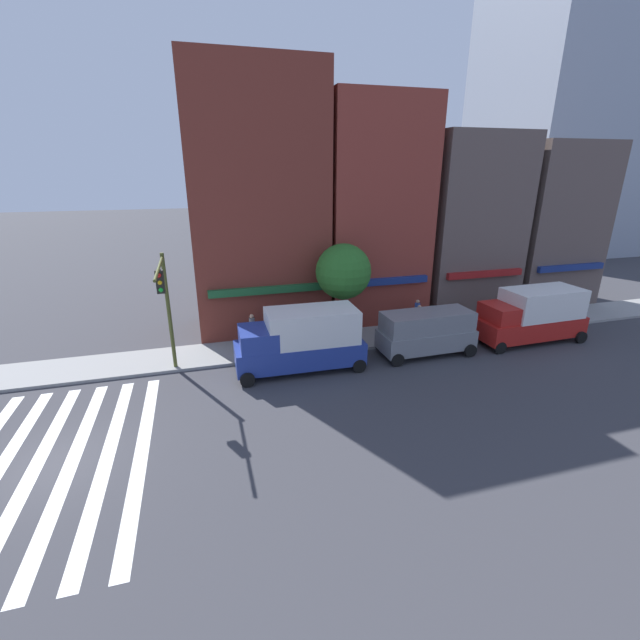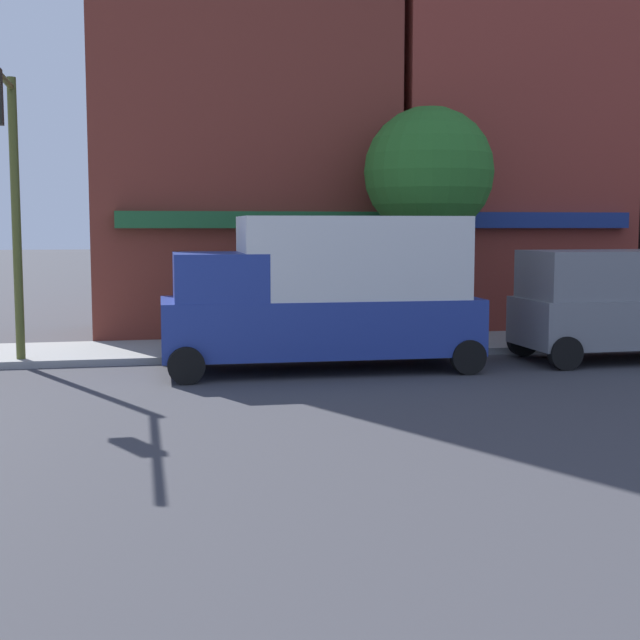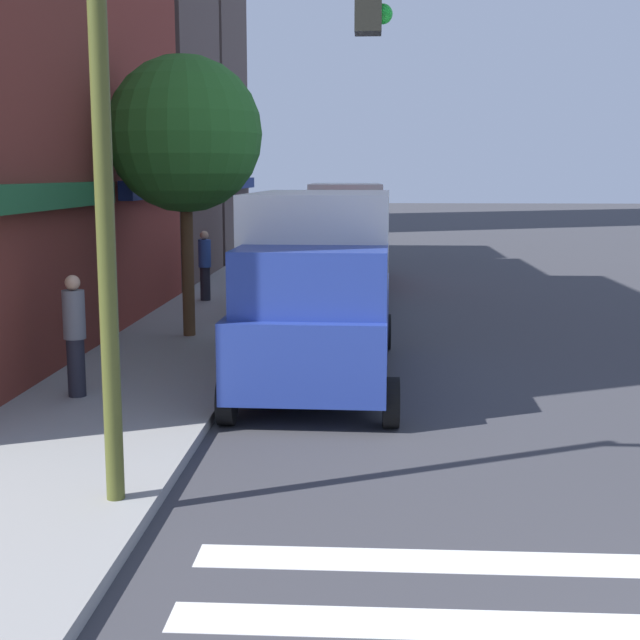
% 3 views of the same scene
% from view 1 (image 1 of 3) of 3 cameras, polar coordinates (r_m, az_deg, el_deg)
% --- Properties ---
extents(ground_plane, '(200.00, 200.00, 0.00)m').
position_cam_1_polar(ground_plane, '(17.61, -31.92, -15.94)').
color(ground_plane, '#38383D').
extents(sidewalk_left, '(120.00, 3.00, 0.15)m').
position_cam_1_polar(sidewalk_left, '(23.95, -27.52, -5.62)').
color(sidewalk_left, gray).
rests_on(sidewalk_left, ground_plane).
extents(crosswalk_stripes, '(6.01, 10.80, 0.01)m').
position_cam_1_polar(crosswalk_stripes, '(17.61, -31.92, -15.93)').
color(crosswalk_stripes, silver).
rests_on(crosswalk_stripes, ground_plane).
extents(storefront_row, '(27.69, 5.30, 14.69)m').
position_cam_1_polar(storefront_row, '(28.49, 10.56, 13.42)').
color(storefront_row, maroon).
rests_on(storefront_row, ground_plane).
extents(traffic_signal, '(0.32, 4.58, 5.78)m').
position_cam_1_polar(traffic_signal, '(20.04, -19.94, 2.76)').
color(traffic_signal, '#474C1E').
rests_on(traffic_signal, ground_plane).
extents(box_truck_blue, '(6.25, 2.42, 3.04)m').
position_cam_1_polar(box_truck_blue, '(20.65, -2.52, -2.58)').
color(box_truck_blue, navy).
rests_on(box_truck_blue, ground_plane).
extents(van_grey, '(5.03, 2.22, 2.34)m').
position_cam_1_polar(van_grey, '(23.16, 14.01, -1.46)').
color(van_grey, slate).
rests_on(van_grey, ground_plane).
extents(box_truck_red, '(6.26, 2.42, 3.04)m').
position_cam_1_polar(box_truck_red, '(26.90, 26.46, 0.65)').
color(box_truck_red, '#B21E19').
rests_on(box_truck_red, ground_plane).
extents(pedestrian_green_top, '(0.32, 0.32, 1.77)m').
position_cam_1_polar(pedestrian_green_top, '(25.58, 13.01, 0.13)').
color(pedestrian_green_top, '#23232D').
rests_on(pedestrian_green_top, sidewalk_left).
extents(pedestrian_grey_coat, '(0.32, 0.32, 1.77)m').
position_cam_1_polar(pedestrian_grey_coat, '(23.68, -9.02, -1.18)').
color(pedestrian_grey_coat, '#23232D').
rests_on(pedestrian_grey_coat, sidewalk_left).
extents(pedestrian_blue_shirt, '(0.32, 0.32, 1.77)m').
position_cam_1_polar(pedestrian_blue_shirt, '(26.60, 12.79, 0.91)').
color(pedestrian_blue_shirt, '#23232D').
rests_on(pedestrian_blue_shirt, sidewalk_left).
extents(street_tree, '(3.02, 3.02, 5.46)m').
position_cam_1_polar(street_tree, '(23.28, 3.14, 6.43)').
color(street_tree, brown).
rests_on(street_tree, sidewalk_left).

